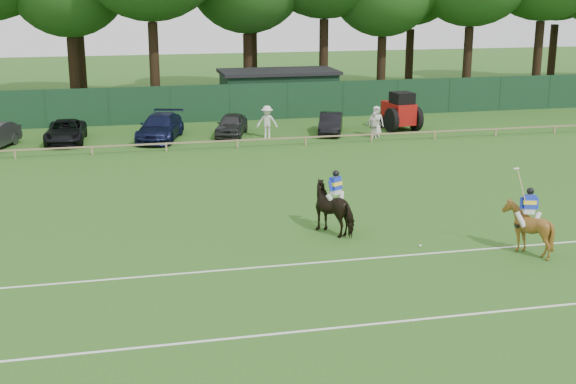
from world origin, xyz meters
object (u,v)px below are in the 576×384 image
object	(u,v)px
spectator_left	(267,122)
polo_ball	(420,246)
horse_chestnut	(527,228)
spectator_right	(376,121)
utility_shed	(278,91)
horse_dark	(335,208)
sedan_navy	(160,127)
spectator_mid	(374,125)
tractor	(400,112)
estate_black	(331,123)
hatch_grey	(232,125)
suv_black	(66,132)

from	to	relation	value
spectator_left	polo_ball	world-z (taller)	spectator_left
horse_chestnut	spectator_left	distance (m)	22.71
spectator_right	utility_shed	world-z (taller)	utility_shed
horse_dark	spectator_right	bearing A→B (deg)	-145.36
horse_chestnut	polo_ball	xyz separation A→B (m)	(-3.31, 1.40, -0.86)
sedan_navy	spectator_mid	size ratio (longest dim) A/B	3.32
spectator_mid	polo_ball	bearing A→B (deg)	-94.55
polo_ball	spectator_mid	bearing A→B (deg)	75.65
utility_shed	horse_chestnut	bearing A→B (deg)	-86.63
tractor	spectator_left	bearing A→B (deg)	177.96
horse_dark	estate_black	bearing A→B (deg)	-137.11
polo_ball	tractor	size ratio (longest dim) A/B	0.03
hatch_grey	spectator_left	distance (m)	2.35
horse_chestnut	polo_ball	world-z (taller)	horse_chestnut
hatch_grey	estate_black	bearing A→B (deg)	11.78
sedan_navy	hatch_grey	distance (m)	4.36
utility_shed	tractor	xyz separation A→B (m)	(6.02, -8.66, -0.39)
suv_black	hatch_grey	distance (m)	9.82
estate_black	spectator_left	world-z (taller)	spectator_left
tractor	horse_dark	bearing A→B (deg)	-124.31
estate_black	horse_chestnut	bearing A→B (deg)	-70.03
polo_ball	hatch_grey	bearing A→B (deg)	98.48
spectator_mid	polo_ball	world-z (taller)	spectator_mid
suv_black	tractor	distance (m)	20.58
hatch_grey	estate_black	world-z (taller)	hatch_grey
hatch_grey	utility_shed	world-z (taller)	utility_shed
tractor	estate_black	bearing A→B (deg)	176.62
horse_dark	utility_shed	size ratio (longest dim) A/B	0.26
suv_black	spectator_left	size ratio (longest dim) A/B	2.39
spectator_right	tractor	bearing A→B (deg)	54.86
horse_chestnut	tractor	world-z (taller)	tractor
estate_black	sedan_navy	bearing A→B (deg)	-163.56
hatch_grey	spectator_mid	world-z (taller)	spectator_mid
hatch_grey	spectator_right	world-z (taller)	spectator_right
suv_black	hatch_grey	size ratio (longest dim) A/B	1.18
horse_dark	spectator_right	size ratio (longest dim) A/B	1.19
horse_dark	spectator_mid	bearing A→B (deg)	-145.06
spectator_left	polo_ball	bearing A→B (deg)	-72.27
suv_black	sedan_navy	world-z (taller)	sedan_navy
utility_shed	suv_black	bearing A→B (deg)	-150.71
estate_black	spectator_mid	world-z (taller)	spectator_mid
horse_dark	horse_chestnut	size ratio (longest dim) A/B	1.23
estate_black	spectator_left	xyz separation A→B (m)	(-4.12, -0.47, 0.34)
horse_dark	spectator_right	world-z (taller)	horse_dark
suv_black	utility_shed	size ratio (longest dim) A/B	0.56
horse_chestnut	suv_black	world-z (taller)	horse_chestnut
spectator_right	tractor	xyz separation A→B (m)	(2.18, 1.72, 0.22)
sedan_navy	spectator_right	size ratio (longest dim) A/B	2.82
hatch_grey	spectator_mid	distance (m)	8.67
spectator_mid	polo_ball	xyz separation A→B (m)	(-4.96, -19.40, -0.74)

